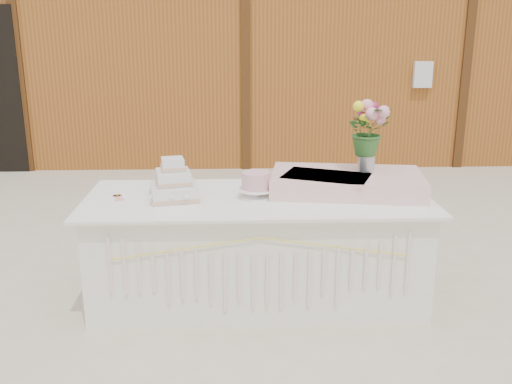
% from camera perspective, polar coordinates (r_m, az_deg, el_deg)
% --- Properties ---
extents(ground, '(80.00, 80.00, 0.00)m').
position_cam_1_polar(ground, '(4.25, 0.15, -10.49)').
color(ground, beige).
rests_on(ground, ground).
extents(barn, '(12.60, 4.60, 3.30)m').
position_cam_1_polar(barn, '(9.80, -1.36, 14.72)').
color(barn, '#9A4F20').
rests_on(barn, ground).
extents(cake_table, '(2.40, 1.00, 0.77)m').
position_cam_1_polar(cake_table, '(4.09, 0.16, -5.67)').
color(cake_table, white).
rests_on(cake_table, ground).
extents(wedding_cake, '(0.38, 0.38, 0.29)m').
position_cam_1_polar(wedding_cake, '(3.94, -8.24, 0.69)').
color(wedding_cake, white).
rests_on(wedding_cake, cake_table).
extents(pink_cake_stand, '(0.25, 0.25, 0.18)m').
position_cam_1_polar(pink_cake_stand, '(3.93, 0.02, 0.85)').
color(pink_cake_stand, white).
rests_on(pink_cake_stand, cake_table).
extents(satin_runner, '(1.15, 0.77, 0.13)m').
position_cam_1_polar(satin_runner, '(4.14, 9.04, 0.96)').
color(satin_runner, beige).
rests_on(satin_runner, cake_table).
extents(flower_vase, '(0.12, 0.12, 0.17)m').
position_cam_1_polar(flower_vase, '(4.20, 10.97, 3.20)').
color(flower_vase, '#B7B7BC').
rests_on(flower_vase, satin_runner).
extents(bouquet, '(0.39, 0.37, 0.35)m').
position_cam_1_polar(bouquet, '(4.15, 11.16, 6.68)').
color(bouquet, '#2E6026').
rests_on(bouquet, flower_vase).
extents(loose_flowers, '(0.23, 0.33, 0.02)m').
position_cam_1_polar(loose_flowers, '(4.08, -13.58, -0.40)').
color(loose_flowers, pink).
rests_on(loose_flowers, cake_table).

